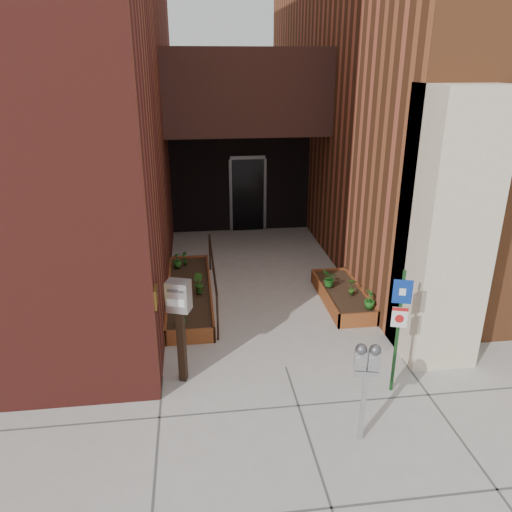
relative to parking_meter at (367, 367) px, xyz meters
name	(u,v)px	position (x,y,z in m)	size (l,w,h in m)	color
ground	(286,367)	(-0.68, 1.76, -1.12)	(80.00, 80.00, 0.00)	#9E9991
architecture	(234,49)	(-0.86, 8.66, 3.86)	(20.00, 14.60, 10.00)	maroon
planter_left	(190,294)	(-2.23, 4.46, -0.99)	(0.90, 3.60, 0.30)	maroon
planter_right	(342,296)	(0.92, 3.96, -0.98)	(0.80, 2.20, 0.30)	maroon
handrail	(213,267)	(-1.73, 4.41, -0.37)	(0.04, 3.34, 0.90)	black
parking_meter	(367,367)	(0.00, 0.00, 0.00)	(0.33, 0.19, 1.44)	#9E9EA1
sign_post	(399,319)	(0.81, 0.95, 0.10)	(0.26, 0.10, 1.99)	#153B19
payment_dropbox	(179,310)	(-2.34, 1.64, 0.11)	(0.40, 0.34, 1.70)	black
shrub_left_a	(181,316)	(-2.37, 2.86, -0.65)	(0.30, 0.30, 0.34)	#185419
shrub_left_b	(198,283)	(-2.04, 4.18, -0.62)	(0.22, 0.22, 0.40)	#265117
shrub_left_c	(177,260)	(-2.48, 5.58, -0.64)	(0.19, 0.19, 0.35)	#215D1A
shrub_left_d	(184,258)	(-2.32, 5.71, -0.66)	(0.17, 0.17, 0.32)	#1C5317
shrub_right_a	(370,299)	(1.17, 3.06, -0.63)	(0.21, 0.21, 0.37)	#1F5E1B
shrub_right_b	(352,286)	(1.02, 3.67, -0.64)	(0.19, 0.19, 0.37)	#2E621C
shrub_right_c	(329,279)	(0.67, 4.11, -0.64)	(0.32, 0.32, 0.36)	#1C5B1A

